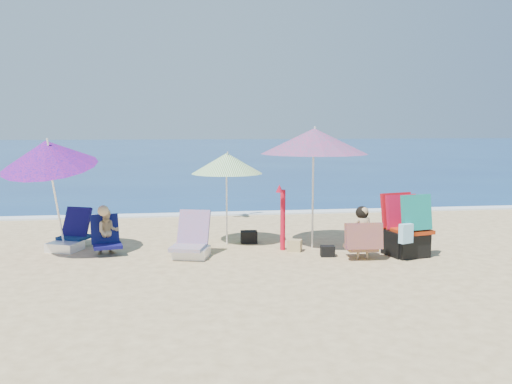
{
  "coord_description": "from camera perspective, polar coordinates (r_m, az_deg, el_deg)",
  "views": [
    {
      "loc": [
        -1.69,
        -9.0,
        2.35
      ],
      "look_at": [
        -0.3,
        1.0,
        1.1
      ],
      "focal_mm": 37.77,
      "sensor_mm": 36.0,
      "label": 1
    }
  ],
  "objects": [
    {
      "name": "camp_chair_left",
      "position": [
        10.22,
        15.3,
        -4.58
      ],
      "size": [
        0.8,
        0.78,
        1.11
      ],
      "color": "red",
      "rests_on": "ground"
    },
    {
      "name": "bag_black_a",
      "position": [
        10.86,
        -0.76,
        -4.78
      ],
      "size": [
        0.35,
        0.26,
        0.24
      ],
      "color": "black",
      "rests_on": "ground"
    },
    {
      "name": "sea",
      "position": [
        54.08,
        -6.12,
        4.46
      ],
      "size": [
        120.0,
        80.0,
        0.12
      ],
      "color": "navy",
      "rests_on": "ground"
    },
    {
      "name": "person_left",
      "position": [
        10.26,
        -15.47,
        -4.06
      ],
      "size": [
        0.63,
        0.68,
        0.92
      ],
      "color": "tan",
      "rests_on": "ground"
    },
    {
      "name": "furled_umbrella",
      "position": [
        10.14,
        2.78,
        -2.33
      ],
      "size": [
        0.24,
        0.3,
        1.27
      ],
      "color": "red",
      "rests_on": "ground"
    },
    {
      "name": "bag_tan",
      "position": [
        10.18,
        4.1,
        -5.66
      ],
      "size": [
        0.31,
        0.28,
        0.22
      ],
      "color": "tan",
      "rests_on": "ground"
    },
    {
      "name": "camp_chair_right",
      "position": [
        10.08,
        15.89,
        -4.27
      ],
      "size": [
        0.76,
        0.89,
        1.15
      ],
      "color": "#9F2A0B",
      "rests_on": "ground"
    },
    {
      "name": "umbrella_blue",
      "position": [
        10.14,
        -21.18,
        3.8
      ],
      "size": [
        2.08,
        2.12,
        2.27
      ],
      "color": "white",
      "rests_on": "ground"
    },
    {
      "name": "chair_rainbow",
      "position": [
        9.76,
        -6.86,
        -5.61
      ],
      "size": [
        0.78,
        0.9,
        0.82
      ],
      "color": "#E67151",
      "rests_on": "ground"
    },
    {
      "name": "bag_black_b",
      "position": [
        9.85,
        7.58,
        -6.23
      ],
      "size": [
        0.27,
        0.2,
        0.19
      ],
      "color": "black",
      "rests_on": "ground"
    },
    {
      "name": "chair_navy",
      "position": [
        10.93,
        -19.12,
        -4.67
      ],
      "size": [
        0.81,
        0.99,
        0.76
      ],
      "color": "#0D244D",
      "rests_on": "ground"
    },
    {
      "name": "person_center",
      "position": [
        9.66,
        11.23,
        -4.37
      ],
      "size": [
        0.65,
        0.54,
        0.95
      ],
      "color": "tan",
      "rests_on": "ground"
    },
    {
      "name": "umbrella_turquoise",
      "position": [
        10.25,
        6.18,
        5.38
      ],
      "size": [
        2.14,
        2.14,
        2.34
      ],
      "color": "silver",
      "rests_on": "ground"
    },
    {
      "name": "ground",
      "position": [
        9.45,
        2.66,
        -7.34
      ],
      "size": [
        120.0,
        120.0,
        0.0
      ],
      "color": "#D8BC84",
      "rests_on": "ground"
    },
    {
      "name": "bag_navy_b",
      "position": [
        11.34,
        16.31,
        -4.39
      ],
      "size": [
        0.51,
        0.46,
        0.31
      ],
      "color": "#1A1E39",
      "rests_on": "ground"
    },
    {
      "name": "foam",
      "position": [
        14.39,
        -1.06,
        -2.27
      ],
      "size": [
        120.0,
        0.5,
        0.04
      ],
      "color": "white",
      "rests_on": "ground"
    },
    {
      "name": "umbrella_striped",
      "position": [
        10.48,
        -3.11,
        3.04
      ],
      "size": [
        1.75,
        1.75,
        1.85
      ],
      "color": "white",
      "rests_on": "ground"
    }
  ]
}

